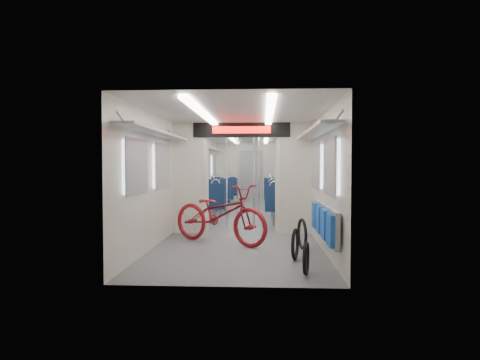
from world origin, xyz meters
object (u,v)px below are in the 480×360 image
Objects in this scene: stanchion_far_right at (259,174)px; stanchion_near_left at (227,177)px; seat_bay_near_right at (282,201)px; bike_hoop_c at (302,235)px; seat_bay_near_left at (211,198)px; flip_bench at (324,222)px; stanchion_far_left at (237,174)px; bike_hoop_a at (306,260)px; bike_hoop_b at (295,246)px; stanchion_near_right at (254,177)px; bicycle at (220,214)px; seat_bay_far_left at (222,191)px; seat_bay_far_right at (278,192)px.

stanchion_near_left is at bearing -101.82° from stanchion_far_right.
seat_bay_near_right is at bearing -74.57° from stanchion_far_right.
bike_hoop_c is 0.23× the size of stanchion_near_left.
seat_bay_near_left is 1.94m from seat_bay_near_right.
flip_bench is 6.67m from stanchion_far_right.
flip_bench is 3.96× the size of bike_hoop_c.
flip_bench is 0.91× the size of stanchion_far_left.
bike_hoop_a is 0.19× the size of stanchion_far_right.
flip_bench reaches higher than bike_hoop_a.
bike_hoop_b reaches higher than bike_hoop_a.
flip_bench is 3.71m from stanchion_near_left.
seat_bay_near_right is 1.54m from stanchion_near_right.
bike_hoop_b is 0.91× the size of bike_hoop_c.
seat_bay_near_right is 0.84× the size of stanchion_near_right.
stanchion_near_right and stanchion_far_left have the same top height.
bike_hoop_c is at bearing -58.59° from stanchion_near_left.
bike_hoop_b is (-0.43, -0.01, -0.37)m from flip_bench.
bike_hoop_b is at bearing 94.92° from bike_hoop_a.
bicycle reaches higher than bike_hoop_c.
flip_bench is at bearing -81.10° from stanchion_far_right.
seat_bay_near_right is (0.01, 4.37, 0.31)m from bike_hoop_b.
stanchion_far_right is (1.26, 1.71, 0.61)m from seat_bay_near_left.
stanchion_near_left is (-1.48, 2.42, 0.91)m from bike_hoop_c.
bicycle is 2.12m from flip_bench.
stanchion_far_right is at bearing -43.99° from seat_bay_far_left.
seat_bay_near_left is 2.93m from seat_bay_far_left.
seat_bay_near_left is at bearing 116.75° from bike_hoop_c.
stanchion_near_right is (1.18, -1.73, 0.61)m from seat_bay_near_left.
stanchion_near_right is (-0.76, 4.01, 0.96)m from bike_hoop_a.
bicycle is at bearing -107.45° from stanchion_near_right.
stanchion_near_left is at bearing 170.64° from stanchion_near_right.
bike_hoop_a is (-0.35, -0.88, -0.39)m from flip_bench.
flip_bench is 3.37m from stanchion_near_right.
bike_hoop_c is (0.18, 0.82, 0.02)m from bike_hoop_b.
stanchion_near_right is (-0.69, -4.62, 0.61)m from seat_bay_far_right.
seat_bay_near_right is 0.84× the size of stanchion_far_right.
seat_bay_near_right is 3.39m from seat_bay_far_right.
stanchion_far_left is (-0.57, 3.42, 0.00)m from stanchion_near_right.
seat_bay_near_right is (1.87, -0.50, -0.01)m from seat_bay_near_left.
flip_bench is 0.56m from bike_hoop_b.
seat_bay_far_left is at bearing 118.64° from seat_bay_near_right.
bicycle reaches higher than bike_hoop_b.
bike_hoop_c is at bearing -88.59° from seat_bay_far_right.
seat_bay_far_right is 4.71m from stanchion_near_right.
seat_bay_far_right is 0.88× the size of stanchion_far_right.
seat_bay_near_right reaches higher than bike_hoop_a.
bicycle is 2.57m from bike_hoop_a.
stanchion_far_right is (-0.78, 5.76, 0.91)m from bike_hoop_c.
bicycle is 0.89× the size of stanchion_near_left.
stanchion_near_right reaches higher than flip_bench.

